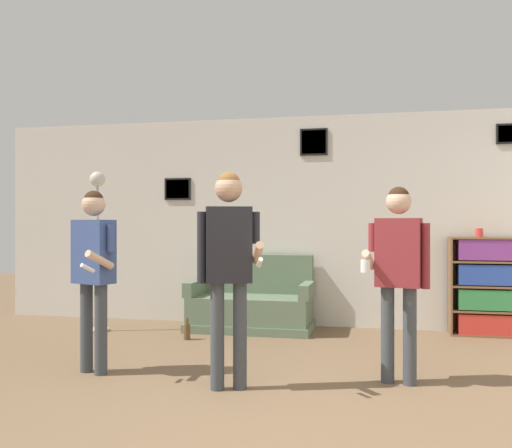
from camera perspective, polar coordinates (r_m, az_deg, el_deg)
name	(u,v)px	position (r m, az deg, el deg)	size (l,w,h in m)	color
ground_plane	(239,439)	(3.73, -1.75, -20.67)	(20.00, 20.00, 0.00)	brown
wall_back	(313,221)	(7.38, 5.72, 0.34)	(8.62, 0.08, 2.70)	beige
couch	(252,305)	(7.16, -0.45, -8.12)	(1.53, 0.80, 0.92)	#5B7056
bookshelf	(494,287)	(7.26, 22.73, -5.81)	(1.01, 0.30, 1.16)	brown
floor_lamp	(98,225)	(7.23, -15.56, -0.05)	(0.28, 0.28, 1.95)	#ADA89E
person_player_foreground_left	(93,262)	(5.22, -15.95, -3.65)	(0.48, 0.54, 1.61)	#3D4247
person_player_foreground_center	(229,255)	(4.53, -2.75, -3.10)	(0.57, 0.42, 1.73)	#3D4247
person_watcher_holding_cup	(398,263)	(4.83, 14.05, -3.84)	(0.55, 0.39, 1.62)	#3D4247
bottle_on_floor	(187,331)	(6.62, -6.91, -10.58)	(0.08, 0.08, 0.25)	brown
drinking_cup	(479,233)	(7.20, 21.42, -0.82)	(0.09, 0.09, 0.10)	red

